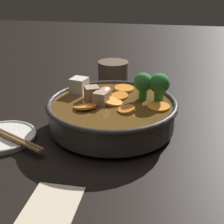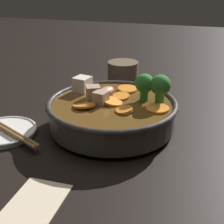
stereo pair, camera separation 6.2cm
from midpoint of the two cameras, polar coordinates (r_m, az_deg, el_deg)
The scene contains 6 objects.
ground_plane at distance 0.68m, azimuth -2.59°, elevation -3.18°, with size 3.00×3.00×0.00m, color black.
stirfry_bowl at distance 0.67m, azimuth -2.53°, elevation 0.19°, with size 0.28×0.28×0.12m.
side_saucer at distance 0.69m, azimuth -21.74°, elevation -4.28°, with size 0.13×0.13×0.01m.
dark_mug at distance 0.93m, azimuth -1.67°, elevation 6.95°, with size 0.11×0.09×0.07m.
napkin at distance 0.49m, azimuth -14.96°, elevation -16.72°, with size 0.11×0.08×0.00m.
chopsticks_pair at distance 0.68m, azimuth -21.86°, elevation -3.58°, with size 0.12×0.22×0.01m.
Camera 1 is at (-0.60, -0.12, 0.32)m, focal length 50.00 mm.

